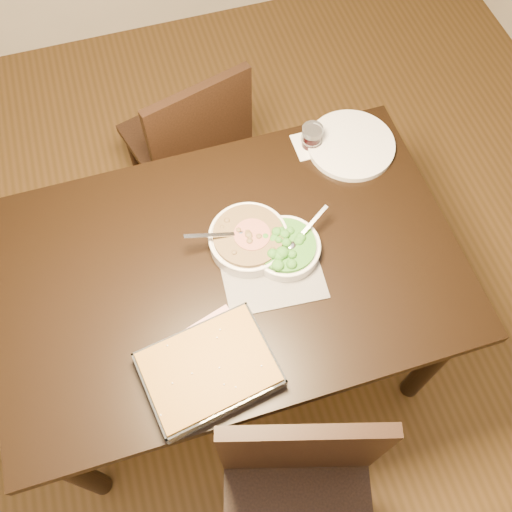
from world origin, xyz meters
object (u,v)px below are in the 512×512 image
(chair_near, at_px, (299,501))
(chair_far, at_px, (191,142))
(baking_dish, at_px, (209,370))
(dinner_plate, at_px, (351,145))
(table, at_px, (229,280))
(stew_bowl, at_px, (248,239))
(wine_tumbler, at_px, (312,136))
(broccoli_bowl, at_px, (286,248))

(chair_near, height_order, chair_far, chair_near)
(baking_dish, height_order, dinner_plate, baking_dish)
(table, height_order, chair_near, chair_near)
(chair_near, bearing_deg, dinner_plate, 78.64)
(stew_bowl, relative_size, wine_tumbler, 3.35)
(stew_bowl, xyz_separation_m, chair_far, (-0.05, 0.65, -0.29))
(wine_tumbler, distance_m, chair_near, 1.13)
(stew_bowl, bearing_deg, chair_far, 94.04)
(baking_dish, height_order, chair_far, chair_far)
(stew_bowl, relative_size, dinner_plate, 0.92)
(dinner_plate, bearing_deg, table, -148.97)
(wine_tumbler, relative_size, chair_far, 0.09)
(table, xyz_separation_m, wine_tumbler, (0.39, 0.36, 0.14))
(table, distance_m, wine_tumbler, 0.55)
(broccoli_bowl, distance_m, dinner_plate, 0.47)
(chair_near, bearing_deg, table, 107.19)
(chair_far, bearing_deg, dinner_plate, 125.55)
(wine_tumbler, bearing_deg, broccoli_bowl, -120.21)
(dinner_plate, height_order, chair_near, chair_near)
(table, height_order, wine_tumbler, wine_tumbler)
(baking_dish, distance_m, wine_tumbler, 0.85)
(baking_dish, distance_m, chair_near, 0.47)
(table, height_order, chair_far, chair_far)
(table, relative_size, wine_tumbler, 17.44)
(stew_bowl, xyz_separation_m, wine_tumbler, (0.31, 0.31, 0.01))
(table, relative_size, chair_near, 1.51)
(stew_bowl, bearing_deg, chair_near, -95.38)
(chair_far, bearing_deg, table, 71.34)
(stew_bowl, height_order, dinner_plate, stew_bowl)
(dinner_plate, relative_size, chair_near, 0.32)
(broccoli_bowl, bearing_deg, stew_bowl, 148.50)
(wine_tumbler, relative_size, chair_near, 0.09)
(broccoli_bowl, height_order, dinner_plate, broccoli_bowl)
(stew_bowl, height_order, wine_tumbler, stew_bowl)
(wine_tumbler, height_order, chair_far, chair_far)
(dinner_plate, bearing_deg, wine_tumbler, 159.30)
(stew_bowl, distance_m, baking_dish, 0.42)
(chair_near, bearing_deg, baking_dish, 128.18)
(stew_bowl, bearing_deg, wine_tumbler, 44.53)
(table, xyz_separation_m, broccoli_bowl, (0.18, -0.01, 0.12))
(table, height_order, stew_bowl, stew_bowl)
(stew_bowl, height_order, chair_far, chair_far)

